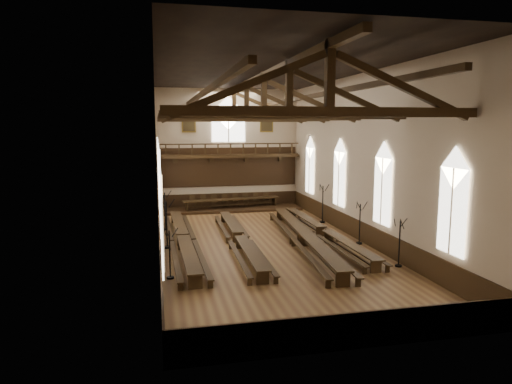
# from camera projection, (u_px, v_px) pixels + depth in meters

# --- Properties ---
(ground) EXTENTS (26.00, 26.00, 0.00)m
(ground) POSITION_uv_depth(u_px,v_px,m) (263.00, 244.00, 26.81)
(ground) COLOR brown
(ground) RESTS_ON ground
(room_walls) EXTENTS (26.00, 26.00, 26.00)m
(room_walls) POSITION_uv_depth(u_px,v_px,m) (264.00, 134.00, 25.88)
(room_walls) COLOR #BBA78D
(room_walls) RESTS_ON ground
(wainscot_band) EXTENTS (12.00, 26.00, 1.20)m
(wainscot_band) POSITION_uv_depth(u_px,v_px,m) (264.00, 235.00, 26.72)
(wainscot_band) COLOR #32200F
(wainscot_band) RESTS_ON ground
(side_windows) EXTENTS (11.85, 19.80, 4.50)m
(side_windows) POSITION_uv_depth(u_px,v_px,m) (264.00, 181.00, 26.27)
(side_windows) COLOR silver
(side_windows) RESTS_ON room_walls
(end_window) EXTENTS (2.80, 0.12, 3.80)m
(end_window) POSITION_uv_depth(u_px,v_px,m) (228.00, 122.00, 38.24)
(end_window) COLOR white
(end_window) RESTS_ON room_walls
(minstrels_gallery) EXTENTS (11.80, 1.24, 3.70)m
(minstrels_gallery) POSITION_uv_depth(u_px,v_px,m) (229.00, 162.00, 38.48)
(minstrels_gallery) COLOR #332110
(minstrels_gallery) RESTS_ON room_walls
(portraits) EXTENTS (7.75, 0.09, 1.45)m
(portraits) POSITION_uv_depth(u_px,v_px,m) (228.00, 124.00, 38.26)
(portraits) COLOR brown
(portraits) RESTS_ON room_walls
(roof_trusses) EXTENTS (11.70, 25.70, 2.80)m
(roof_trusses) POSITION_uv_depth(u_px,v_px,m) (264.00, 102.00, 25.63)
(roof_trusses) COLOR #332110
(roof_trusses) RESTS_ON room_walls
(refectory_row_a) EXTENTS (1.67, 14.59, 0.77)m
(refectory_row_a) POSITION_uv_depth(u_px,v_px,m) (183.00, 238.00, 26.05)
(refectory_row_a) COLOR #332110
(refectory_row_a) RESTS_ON ground
(refectory_row_b) EXTENTS (1.60, 14.05, 0.71)m
(refectory_row_b) POSITION_uv_depth(u_px,v_px,m) (239.00, 237.00, 26.47)
(refectory_row_b) COLOR #332110
(refectory_row_b) RESTS_ON ground
(refectory_row_c) EXTENTS (2.25, 15.08, 0.81)m
(refectory_row_c) POSITION_uv_depth(u_px,v_px,m) (304.00, 235.00, 26.62)
(refectory_row_c) COLOR #332110
(refectory_row_c) RESTS_ON ground
(refectory_row_d) EXTENTS (1.47, 13.99, 0.70)m
(refectory_row_d) POSITION_uv_depth(u_px,v_px,m) (324.00, 231.00, 27.95)
(refectory_row_d) COLOR #332110
(refectory_row_d) RESTS_ON ground
(dais) EXTENTS (11.40, 2.84, 0.19)m
(dais) POSITION_uv_depth(u_px,v_px,m) (232.00, 209.00, 37.81)
(dais) COLOR #32200F
(dais) RESTS_ON ground
(high_table) EXTENTS (8.20, 1.94, 0.76)m
(high_table) POSITION_uv_depth(u_px,v_px,m) (232.00, 200.00, 37.70)
(high_table) COLOR #332110
(high_table) RESTS_ON dais
(high_chairs) EXTENTS (6.80, 0.50, 1.06)m
(high_chairs) POSITION_uv_depth(u_px,v_px,m) (230.00, 199.00, 38.48)
(high_chairs) COLOR #332110
(high_chairs) RESTS_ON dais
(candelabrum_left_near) EXTENTS (0.68, 0.72, 2.38)m
(candelabrum_left_near) POSITION_uv_depth(u_px,v_px,m) (170.00, 263.00, 20.69)
(candelabrum_left_near) COLOR black
(candelabrum_left_near) RESTS_ON ground
(candelabrum_left_mid) EXTENTS (0.77, 0.88, 2.86)m
(candelabrum_left_mid) POSITION_uv_depth(u_px,v_px,m) (167.00, 233.00, 25.88)
(candelabrum_left_mid) COLOR black
(candelabrum_left_mid) RESTS_ON ground
(candelabrum_left_far) EXTENTS (0.72, 0.82, 2.68)m
(candelabrum_left_far) POSITION_uv_depth(u_px,v_px,m) (165.00, 218.00, 30.46)
(candelabrum_left_far) COLOR black
(candelabrum_left_far) RESTS_ON ground
(candelabrum_right_near) EXTENTS (0.73, 0.71, 2.44)m
(candelabrum_right_near) POSITION_uv_depth(u_px,v_px,m) (399.00, 252.00, 22.47)
(candelabrum_right_near) COLOR black
(candelabrum_right_near) RESTS_ON ground
(candelabrum_right_mid) EXTENTS (0.72, 0.77, 2.54)m
(candelabrum_right_mid) POSITION_uv_depth(u_px,v_px,m) (359.00, 231.00, 26.81)
(candelabrum_right_mid) COLOR black
(candelabrum_right_mid) RESTS_ON ground
(candelabrum_right_far) EXTENTS (0.79, 0.86, 2.82)m
(candelabrum_right_far) POSITION_uv_depth(u_px,v_px,m) (322.00, 211.00, 32.74)
(candelabrum_right_far) COLOR black
(candelabrum_right_far) RESTS_ON ground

